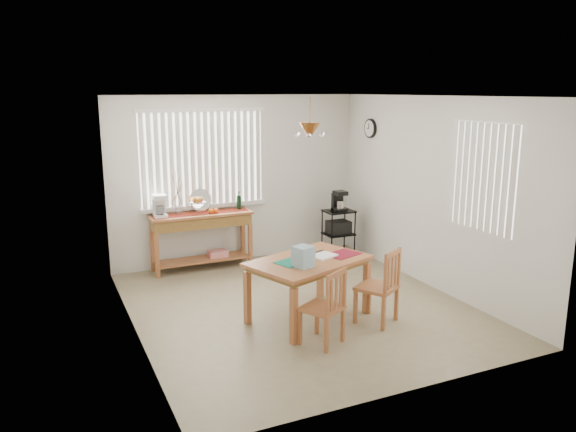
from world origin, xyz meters
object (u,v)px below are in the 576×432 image
cart_items (339,201)px  chair_left (325,308)px  dining_table (309,266)px  chair_right (380,287)px  wire_cart (338,229)px  sideboard (202,227)px

cart_items → chair_left: cart_items is taller
dining_table → chair_left: chair_left is taller
dining_table → chair_right: (0.69, -0.46, -0.21)m
wire_cart → chair_left: (-1.72, -2.75, -0.06)m
cart_items → dining_table: bearing=-127.2°
sideboard → chair_right: bearing=-65.5°
cart_items → chair_left: bearing=-121.9°
sideboard → dining_table: size_ratio=0.97×
dining_table → chair_left: bearing=-102.5°
sideboard → cart_items: (2.17, -0.33, 0.28)m
sideboard → chair_left: 3.13m
chair_right → cart_items: bearing=71.0°
dining_table → wire_cart: bearing=52.7°
wire_cart → dining_table: wire_cart is taller
wire_cart → chair_right: size_ratio=0.87×
wire_cart → cart_items: cart_items is taller
sideboard → chair_left: bearing=-81.7°
wire_cart → cart_items: bearing=90.0°
wire_cart → dining_table: 2.59m
wire_cart → chair_left: bearing=-122.0°
cart_items → sideboard: bearing=171.5°
cart_items → chair_left: 3.29m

